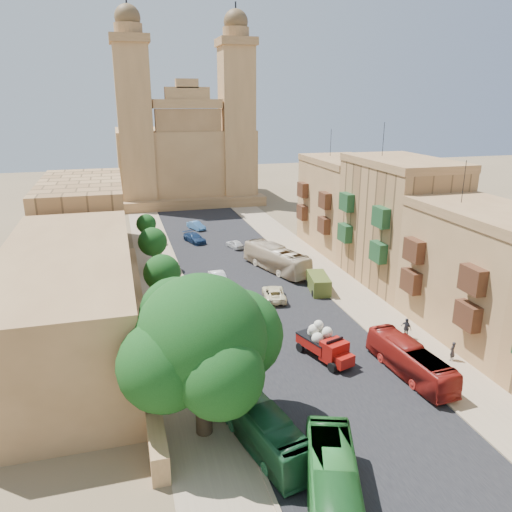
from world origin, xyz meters
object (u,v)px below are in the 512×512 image
street_tree_c (153,242)px  church (185,153)px  bus_green_south (334,499)px  car_dkblue (195,238)px  car_white_b (235,244)px  ficus_tree (203,344)px  bus_red_east (410,360)px  bus_cream_east (276,259)px  street_tree_b (162,273)px  bus_green_north (260,424)px  car_cream (274,293)px  red_truck (324,343)px  car_white_a (219,279)px  car_blue_a (244,356)px  street_tree_d (146,224)px  car_blue_b (196,226)px  olive_pickup (319,283)px  pedestrian_a (452,351)px  street_tree_a (178,335)px  pedestrian_c (406,328)px

street_tree_c → church: bearing=76.8°
street_tree_c → bus_green_south: bearing=-82.5°
car_dkblue → car_white_b: bearing=-60.5°
ficus_tree → bus_red_east: bearing=8.9°
bus_green_south → bus_cream_east: size_ratio=0.97×
street_tree_c → street_tree_b: bearing=-90.0°
bus_green_north → car_cream: bearing=57.9°
red_truck → bus_cream_east: bearing=82.4°
bus_green_south → car_cream: (5.83, 27.98, -0.80)m
car_white_a → car_dkblue: size_ratio=0.93×
car_blue_a → ficus_tree: bearing=-124.1°
street_tree_d → car_blue_b: street_tree_d is taller
red_truck → car_dkblue: (-4.70, 36.30, -0.67)m
olive_pickup → car_dkblue: 24.65m
street_tree_b → car_blue_a: (5.00, -12.32, -3.18)m
bus_green_north → bus_red_east: 13.71m
church → street_tree_c: bearing=-103.2°
street_tree_d → car_cream: bearing=-65.6°
street_tree_b → car_blue_b: (8.01, 30.07, -3.11)m
bus_cream_east → car_dkblue: size_ratio=2.35×
red_truck → car_blue_b: (-3.31, 43.53, -0.70)m
ficus_tree → car_blue_b: 50.90m
car_dkblue → car_blue_b: (1.39, 7.23, -0.03)m
church → car_cream: church is taller
car_blue_a → car_blue_b: size_ratio=0.86×
ficus_tree → car_cream: ficus_tree is taller
car_dkblue → pedestrian_a: (14.38, -39.29, 0.14)m
street_tree_b → pedestrian_a: 26.84m
ficus_tree → olive_pickup: (15.91, 20.25, -5.23)m
bus_red_east → street_tree_b: bearing=-51.0°
street_tree_b → red_truck: bearing=-49.9°
car_blue_a → car_cream: 13.22m
street_tree_c → olive_pickup: street_tree_c is taller
ficus_tree → pedestrian_a: ficus_tree is taller
church → bus_green_north: (-6.46, -76.56, -8.20)m
ficus_tree → car_blue_a: 10.44m
street_tree_a → pedestrian_c: size_ratio=2.42×
car_white_b → street_tree_d: bearing=-40.9°
red_truck → bus_red_east: size_ratio=0.62×
pedestrian_c → street_tree_c: bearing=-160.8°
olive_pickup → street_tree_a: bearing=-143.4°
street_tree_c → red_truck: size_ratio=0.97×
bus_green_south → street_tree_d: bearing=115.3°
car_cream → pedestrian_c: size_ratio=2.59×
bus_green_south → car_cream: bus_green_south is taller
bus_green_south → car_white_a: bearing=107.5°
bus_red_east → car_white_a: (-9.98, 22.55, -0.53)m
red_truck → car_cream: 12.84m
ficus_tree → olive_pickup: size_ratio=2.24×
street_tree_c → bus_green_north: street_tree_c is taller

